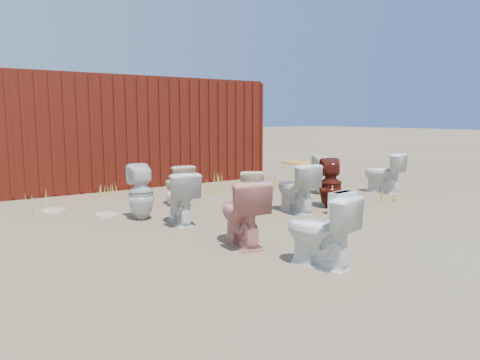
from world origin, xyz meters
TOP-DOWN VIEW (x-y plane):
  - ground at (0.00, 0.00)m, footprint 100.00×100.00m
  - shipping_container at (0.00, 5.20)m, footprint 6.00×2.40m
  - toilet_front_a at (-1.09, 0.54)m, footprint 0.57×0.82m
  - toilet_front_pink at (-1.00, -0.89)m, footprint 0.61×0.87m
  - toilet_front_c at (-0.80, -2.00)m, footprint 0.60×0.84m
  - toilet_front_maroon at (1.56, 0.18)m, footprint 0.53×0.54m
  - toilet_front_e at (3.60, 0.70)m, footprint 0.62×0.88m
  - toilet_back_a at (-1.43, 1.14)m, footprint 0.42×0.43m
  - toilet_back_beige_left at (-0.46, 1.85)m, footprint 0.45×0.73m
  - toilet_back_beige_right at (0.29, 0.72)m, footprint 0.67×0.77m
  - toilet_back_yellowlid at (0.83, 0.21)m, footprint 0.49×0.81m
  - toilet_back_e at (2.46, 1.29)m, footprint 0.47×0.47m
  - yellow_lid at (0.83, 0.21)m, footprint 0.41×0.51m
  - loose_tank at (1.39, -0.27)m, footprint 0.52×0.27m
  - loose_lid_near at (-2.38, 2.53)m, footprint 0.39×0.50m
  - loose_lid_far at (-1.77, 1.71)m, footprint 0.38×0.48m
  - weed_clump_a at (-2.59, 2.63)m, footprint 0.36×0.36m
  - weed_clump_b at (0.67, 2.42)m, footprint 0.32×0.32m
  - weed_clump_c at (2.27, 2.47)m, footprint 0.36×0.36m
  - weed_clump_d at (-1.13, 3.50)m, footprint 0.30×0.30m
  - weed_clump_e at (1.30, 3.34)m, footprint 0.34×0.34m
  - weed_clump_f at (2.88, 0.06)m, footprint 0.28×0.28m

SIDE VIEW (x-z plane):
  - ground at x=0.00m, z-range 0.00..0.00m
  - loose_lid_near at x=-2.38m, z-range 0.00..0.02m
  - loose_lid_far at x=-1.77m, z-range 0.00..0.02m
  - weed_clump_f at x=2.88m, z-range 0.00..0.24m
  - weed_clump_d at x=-1.13m, z-range 0.00..0.27m
  - weed_clump_b at x=0.67m, z-range 0.00..0.28m
  - weed_clump_e at x=1.30m, z-range 0.00..0.29m
  - weed_clump_a at x=-2.59m, z-range 0.00..0.32m
  - weed_clump_c at x=2.27m, z-range 0.00..0.33m
  - loose_tank at x=1.39m, z-range 0.00..0.35m
  - toilet_back_beige_right at x=0.29m, z-range 0.00..0.68m
  - toilet_back_beige_left at x=-0.46m, z-range 0.00..0.72m
  - toilet_front_c at x=-0.80m, z-range 0.00..0.77m
  - toilet_front_a at x=-1.09m, z-range 0.00..0.77m
  - toilet_back_e at x=2.46m, z-range 0.00..0.78m
  - toilet_back_yellowlid at x=0.83m, z-range 0.00..0.80m
  - toilet_front_pink at x=-1.00m, z-range 0.00..0.81m
  - toilet_front_e at x=3.60m, z-range 0.00..0.82m
  - toilet_front_maroon at x=1.56m, z-range 0.00..0.84m
  - toilet_back_a at x=-1.43m, z-range 0.00..0.84m
  - yellow_lid at x=0.83m, z-range 0.80..0.83m
  - shipping_container at x=0.00m, z-range 0.00..2.40m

